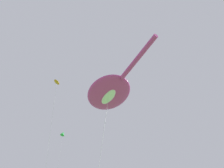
% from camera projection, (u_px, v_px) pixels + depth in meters
% --- Properties ---
extents(big_show_kite, '(6.25, 11.10, 18.83)m').
position_uv_depth(big_show_kite, '(109.00, 92.00, 23.60)').
color(big_show_kite, '#CC3899').
rests_on(big_show_kite, ground).
extents(small_kite_stunt_black, '(4.57, 3.05, 24.80)m').
position_uv_depth(small_kite_stunt_black, '(56.00, 85.00, 30.97)').
color(small_kite_stunt_black, orange).
rests_on(small_kite_stunt_black, ground).
extents(small_kite_tiny_distant, '(1.18, 1.52, 25.70)m').
position_uv_depth(small_kite_tiny_distant, '(63.00, 134.00, 40.65)').
color(small_kite_tiny_distant, green).
rests_on(small_kite_tiny_distant, ground).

